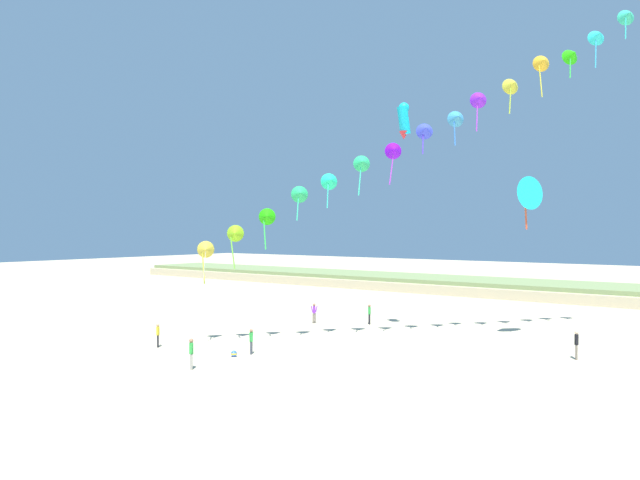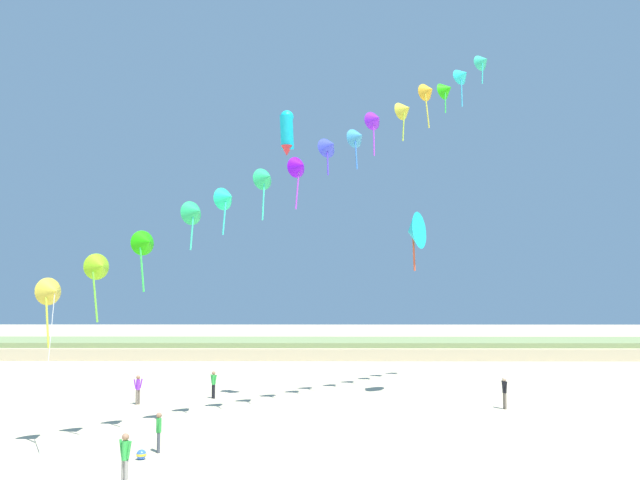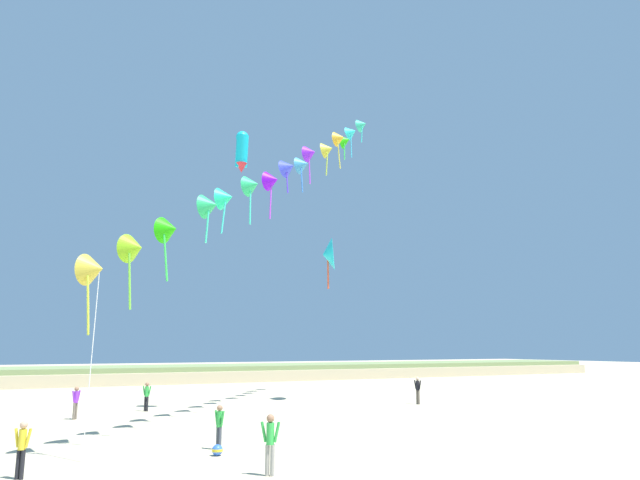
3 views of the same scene
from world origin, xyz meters
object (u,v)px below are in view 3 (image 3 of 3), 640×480
Objects in this scene: person_far_left at (147,394)px; person_near_left at (418,388)px; person_far_right at (22,445)px; person_near_right at (219,424)px; large_kite_mid_trail at (328,254)px; person_mid_center at (270,440)px; person_far_center at (76,400)px; large_kite_low_lead at (242,150)px; beach_ball at (217,450)px.

person_near_left is at bearing -12.45° from person_far_left.
person_far_right is at bearing -151.32° from person_near_left.
large_kite_mid_trail is at bearing 50.63° from person_near_right.
person_mid_center reaches higher than person_near_right.
person_mid_center is at bearing -75.94° from person_far_center.
person_far_center is at bearing 104.06° from person_mid_center.
person_far_center reaches higher than person_far_left.
person_far_left is 16.68m from person_far_right.
person_far_center reaches higher than person_near_right.
person_mid_center is at bearing -89.34° from person_far_left.
person_near_right is 0.96× the size of person_far_left.
large_kite_low_lead is at bearing 175.02° from person_near_left.
person_far_center is at bearing -150.23° from person_far_left.
large_kite_mid_trail is (17.85, 16.26, 8.95)m from person_far_right.
person_far_center is 0.45× the size of large_kite_mid_trail.
person_near_right reaches higher than beach_ball.
large_kite_mid_trail reaches higher than person_near_left.
person_far_center is (-19.78, 1.35, -0.05)m from person_near_left.
person_near_left reaches higher than person_near_right.
person_far_left is at bearing 167.55° from person_near_left.
person_far_left is 0.44× the size of large_kite_mid_trail.
large_kite_mid_trail reaches higher than beach_ball.
person_far_center is (-3.94, 11.38, 0.04)m from person_near_right.
person_far_right is 13.56m from person_far_center.
person_far_left is (-0.21, 18.20, -0.05)m from person_mid_center.
beach_ball is (-4.59, -12.11, -15.00)m from large_kite_low_lead.
person_mid_center is 3.68m from beach_ball.
person_far_left is at bearing 68.84° from person_far_right.
person_far_center reaches higher than person_far_right.
person_near_right is (-15.84, -10.03, -0.10)m from person_near_left.
person_near_left reaches higher than person_far_right.
person_far_left is 1.04× the size of person_far_right.
person_near_left is at bearing 32.33° from person_near_right.
person_far_left is (-15.97, 3.53, -0.06)m from person_near_left.
beach_ball is (-0.23, -14.63, -0.73)m from person_far_left.
large_kite_low_lead is 7.15× the size of beach_ball.
person_near_right is 6.47m from person_far_right.
person_mid_center reaches higher than person_far_left.
large_kite_mid_trail is 21.77m from beach_ball.
large_kite_low_lead is (4.15, 15.69, 14.22)m from person_mid_center.
person_near_left is at bearing 34.41° from beach_ball.
person_far_right is (-6.02, -15.56, -0.03)m from person_far_left.
person_near_left is 18.39m from large_kite_low_lead.
person_far_left is 4.38m from person_far_center.
beach_ball is (-12.07, -15.33, -9.65)m from large_kite_mid_trail.
person_far_right reaches higher than person_near_right.
person_mid_center is at bearing -104.80° from large_kite_low_lead.
person_far_left is 0.99× the size of person_far_center.
large_kite_mid_trail is (11.83, 0.70, 8.92)m from person_far_left.
large_kite_mid_trail is at bearing 58.41° from person_mid_center.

